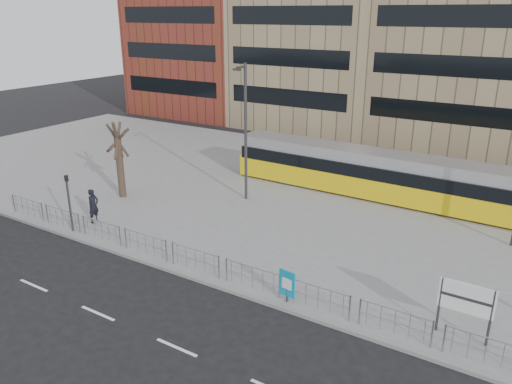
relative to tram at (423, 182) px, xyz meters
The scene contains 12 objects.
ground 15.19m from the tram, 112.39° to the right, with size 120.00×120.00×0.00m, color black.
plaza 6.27m from the tram, 161.16° to the right, with size 64.00×24.00×0.15m, color gray.
kerb 15.13m from the tram, 112.47° to the right, with size 64.00×0.25×0.17m, color gray.
pedestrian_barrier 13.99m from the tram, 105.58° to the right, with size 32.07×0.07×1.10m.
road_markings 18.65m from the tram, 104.82° to the right, with size 62.00×0.12×0.01m, color white.
tram is the anchor object (origin of this frame).
station_sign 13.16m from the tram, 69.48° to the right, with size 1.89×0.10×2.17m.
ad_panel 13.69m from the tram, 97.39° to the right, with size 0.75×0.16×1.40m.
pedestrian 18.95m from the tram, 140.62° to the right, with size 0.69×0.46×1.90m, color black.
traffic_light_west 19.95m from the tram, 137.55° to the right, with size 0.20×0.23×3.10m.
lamp_post_west 11.01m from the tram, 154.41° to the right, with size 0.45×1.04×8.22m.
bare_tree 18.67m from the tram, 153.14° to the right, with size 3.91×3.91×6.73m.
Camera 1 is at (12.07, -14.92, 11.10)m, focal length 35.00 mm.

